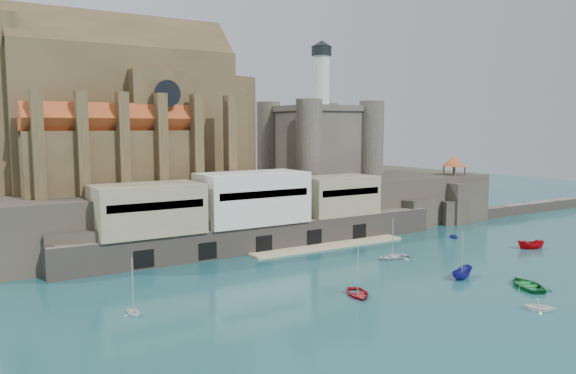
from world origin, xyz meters
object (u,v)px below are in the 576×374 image
(boat_1, at_px, (539,311))
(boat_2, at_px, (462,278))
(pavilion, at_px, (455,163))
(church, at_px, (134,118))
(boat_0, at_px, (358,295))
(castle_keep, at_px, (319,137))

(boat_1, distance_m, boat_2, 14.31)
(pavilion, bearing_deg, boat_1, -129.79)
(church, relative_size, boat_2, 9.81)
(church, distance_m, boat_0, 54.72)
(church, height_order, boat_1, church)
(castle_keep, height_order, pavilion, castle_keep)
(church, bearing_deg, boat_1, -67.73)
(church, distance_m, castle_keep, 40.39)
(pavilion, distance_m, boat_2, 51.61)
(pavilion, bearing_deg, boat_2, -137.02)
(church, distance_m, boat_2, 62.10)
(church, relative_size, castle_keep, 1.60)
(castle_keep, bearing_deg, boat_2, -102.24)
(pavilion, relative_size, boat_2, 1.34)
(church, bearing_deg, pavilion, -13.48)
(church, height_order, castle_keep, church)
(pavilion, xyz_separation_m, boat_0, (-53.62, -32.61, -12.73))
(castle_keep, bearing_deg, church, 178.89)
(castle_keep, distance_m, boat_0, 58.10)
(boat_0, bearing_deg, boat_2, 19.79)
(church, relative_size, pavilion, 7.34)
(pavilion, height_order, boat_0, pavilion)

